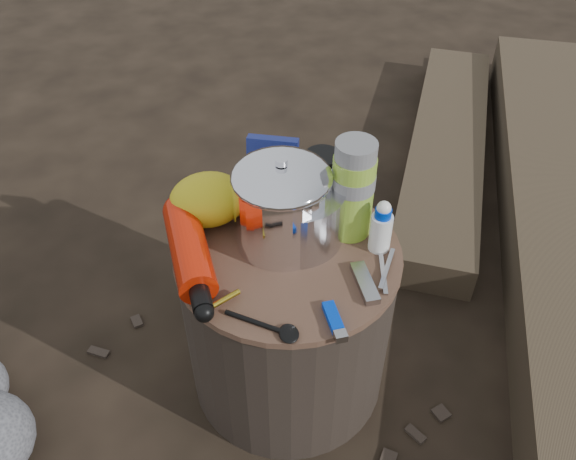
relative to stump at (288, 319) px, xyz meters
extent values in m
plane|color=black|center=(0.00, 0.00, -0.21)|extent=(60.00, 60.00, 0.00)
cylinder|color=black|center=(0.00, 0.00, 0.00)|extent=(0.46, 0.46, 0.42)
cube|color=#3A2F22|center=(0.95, 0.36, -0.13)|extent=(1.18, 1.97, 0.17)
cube|color=#3A2F22|center=(0.76, 0.76, -0.15)|extent=(0.85, 1.30, 0.11)
cylinder|color=#BCBCC3|center=(0.02, 0.04, 0.27)|extent=(0.20, 0.20, 0.12)
cylinder|color=silver|center=(0.00, 0.04, 0.31)|extent=(0.19, 0.19, 0.19)
cylinder|color=#87B230|center=(0.14, 0.04, 0.32)|extent=(0.09, 0.09, 0.21)
cylinder|color=black|center=(0.11, 0.16, 0.27)|extent=(0.07, 0.07, 0.11)
ellipsoid|color=gold|center=(-0.14, 0.13, 0.27)|extent=(0.16, 0.13, 0.11)
cube|color=navy|center=(0.01, 0.19, 0.28)|extent=(0.11, 0.06, 0.14)
cube|color=#002FBF|center=(0.04, -0.19, 0.22)|extent=(0.02, 0.09, 0.02)
cube|color=#9E9EA2|center=(0.12, -0.12, 0.22)|extent=(0.03, 0.10, 0.01)
cylinder|color=white|center=(0.18, -0.03, 0.26)|extent=(0.04, 0.04, 0.10)
camera|label=1|loc=(-0.19, -0.84, 1.04)|focal=37.01mm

